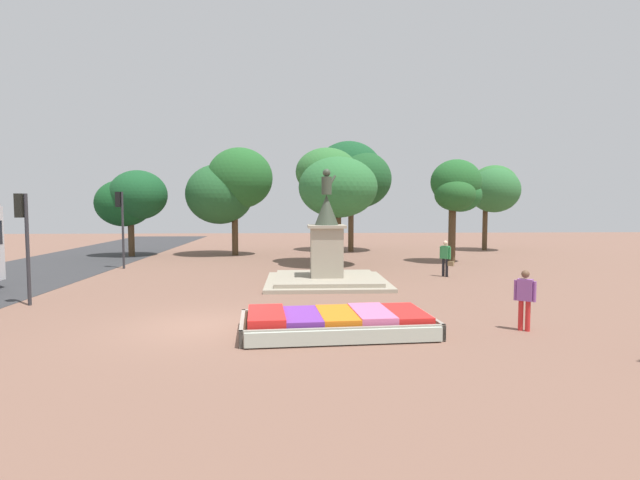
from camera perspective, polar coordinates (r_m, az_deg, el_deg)
ground_plane at (r=14.48m, az=-13.39°, el=-9.60°), size 93.83×93.83×0.00m
flower_planter at (r=13.35m, az=1.91°, el=-9.47°), size 5.24×2.94×0.61m
statue_monument at (r=21.53m, az=0.75°, el=-2.49°), size 5.18×5.18×4.92m
traffic_light_mid_block at (r=19.39m, az=-30.76°, el=1.24°), size 0.41×0.29×3.77m
traffic_light_far_corner at (r=28.49m, az=-21.82°, el=2.62°), size 0.41×0.29×4.09m
pedestrian_with_handbag at (r=24.30m, az=14.16°, el=-1.82°), size 0.57×0.57×1.72m
pedestrian_crossing_plaza at (r=14.53m, az=22.36°, el=-5.93°), size 0.48×0.40×1.65m
park_tree_far_left at (r=36.83m, az=3.67°, el=7.39°), size 5.59×5.36×8.07m
park_tree_behind_statue at (r=39.34m, az=19.30°, el=5.63°), size 3.74×3.64×6.36m
park_tree_far_right at (r=35.23m, az=-20.71°, el=4.43°), size 4.71×3.84×5.68m
park_tree_street_side at (r=34.22m, az=-10.45°, el=5.93°), size 5.87×4.81×7.21m
park_tree_mid_canopy at (r=30.33m, az=15.38°, el=5.62°), size 3.02×3.02×6.06m
park_tree_distant at (r=28.11m, az=1.60°, el=6.63°), size 4.50×5.51×6.68m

